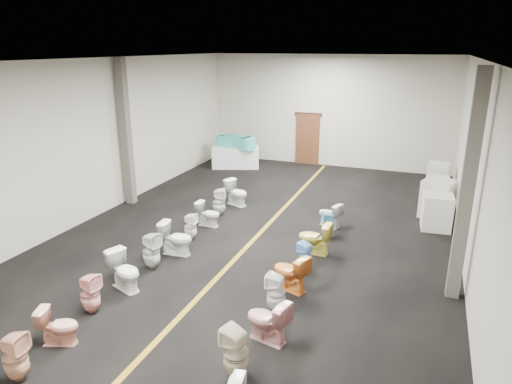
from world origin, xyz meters
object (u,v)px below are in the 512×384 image
toilet_left_9 (219,202)px  toilet_right_2 (236,353)px  toilet_left_5 (151,251)px  appliance_crate_d (437,177)px  toilet_left_10 (237,193)px  toilet_left_7 (190,226)px  toilet_left_1 (15,357)px  toilet_left_4 (125,271)px  appliance_crate_a (437,212)px  toilet_left_8 (208,214)px  appliance_crate_c (437,188)px  toilet_right_3 (267,320)px  toilet_left_3 (90,293)px  appliance_crate_b (437,199)px  bathtub (236,142)px  toilet_right_6 (305,257)px  toilet_left_6 (176,238)px  toilet_right_8 (328,225)px  toilet_right_5 (290,272)px  toilet_right_4 (276,293)px  toilet_right_9 (330,215)px  display_table (236,157)px  toilet_right_7 (315,238)px  toilet_left_2 (59,326)px

toilet_left_9 → toilet_right_2: bearing=-170.0°
toilet_left_5 → appliance_crate_d: bearing=-24.8°
toilet_left_10 → toilet_right_2: bearing=-135.0°
toilet_left_7 → toilet_right_2: bearing=-142.8°
toilet_left_1 → toilet_left_5: (-0.14, 3.83, 0.03)m
toilet_right_2 → toilet_left_4: bearing=-101.1°
appliance_crate_a → toilet_left_8: appliance_crate_a is taller
appliance_crate_c → toilet_right_3: bearing=-106.3°
toilet_left_3 → appliance_crate_b: bearing=-33.4°
bathtub → appliance_crate_b: 8.45m
toilet_right_2 → toilet_right_6: 3.73m
toilet_right_3 → appliance_crate_a: bearing=171.0°
toilet_left_1 → toilet_right_3: bearing=-59.3°
appliance_crate_b → appliance_crate_c: 1.66m
toilet_left_6 → toilet_right_2: 4.61m
toilet_left_8 → toilet_left_10: 1.90m
appliance_crate_c → toilet_right_8: appliance_crate_c is taller
toilet_right_3 → toilet_left_6: bearing=-113.8°
toilet_right_5 → toilet_right_4: bearing=19.4°
toilet_left_4 → toilet_right_9: toilet_left_4 is taller
toilet_left_9 → toilet_right_4: bearing=-160.4°
appliance_crate_b → appliance_crate_c: appliance_crate_b is taller
display_table → toilet_right_4: 10.87m
appliance_crate_c → toilet_left_4: bearing=-125.4°
bathtub → toilet_left_1: (1.97, -12.82, -0.67)m
appliance_crate_b → toilet_right_7: (-2.74, -3.72, -0.16)m
toilet_right_6 → toilet_right_7: toilet_right_7 is taller
appliance_crate_a → appliance_crate_c: appliance_crate_a is taller
toilet_left_5 → toilet_right_7: 3.85m
toilet_left_7 → toilet_right_2: (3.17, -4.35, 0.07)m
bathtub → toilet_left_10: bearing=-56.0°
toilet_left_2 → toilet_left_8: toilet_left_8 is taller
toilet_left_3 → toilet_right_6: toilet_left_3 is taller
toilet_right_4 → toilet_left_9: bearing=-140.7°
toilet_left_4 → toilet_right_6: size_ratio=1.19×
bathtub → toilet_right_9: bathtub is taller
toilet_right_2 → toilet_left_2: bearing=-68.5°
appliance_crate_c → toilet_left_6: toilet_left_6 is taller
toilet_left_3 → toilet_left_9: 5.54m
appliance_crate_c → toilet_left_3: bearing=-122.8°
toilet_left_4 → toilet_right_8: toilet_left_4 is taller
appliance_crate_a → toilet_right_3: size_ratio=1.24×
toilet_right_4 → toilet_left_3: bearing=-66.1°
appliance_crate_c → toilet_right_2: (-2.78, -10.04, 0.04)m
toilet_left_5 → toilet_left_6: bearing=1.1°
display_table → toilet_left_6: bearing=-76.4°
toilet_left_6 → toilet_left_1: bearing=175.7°
toilet_left_1 → toilet_left_9: (-0.18, 7.42, 0.02)m
appliance_crate_c → toilet_right_2: 10.42m
appliance_crate_a → toilet_left_3: (-6.04, -6.76, -0.09)m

